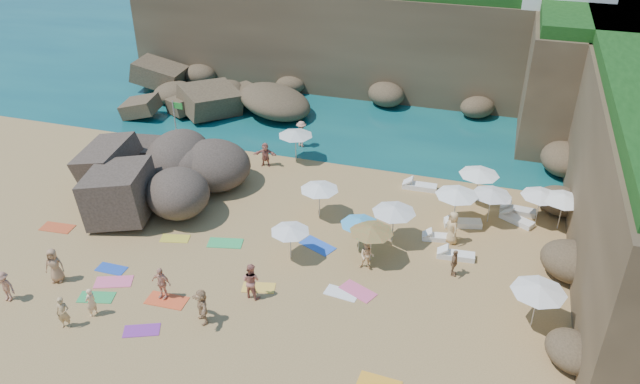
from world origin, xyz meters
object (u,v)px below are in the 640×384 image
(lounger_0, at_px, (420,186))
(parasol_1, at_px, (479,172))
(parasol_0, at_px, (295,133))
(person_stand_2, at_px, (301,134))
(person_stand_6, at_px, (91,302))
(flag_pole, at_px, (177,120))
(person_stand_3, at_px, (454,263))
(person_stand_1, at_px, (251,281))
(person_stand_0, at_px, (63,313))
(person_stand_4, at_px, (452,228))
(parasol_2, at_px, (492,192))
(person_stand_5, at_px, (265,154))
(rock_outcrop, at_px, (152,196))

(lounger_0, bearing_deg, parasol_1, -11.23)
(parasol_0, xyz_separation_m, lounger_0, (8.36, -1.35, -1.80))
(person_stand_2, xyz_separation_m, person_stand_6, (-3.55, -18.90, -0.19))
(flag_pole, distance_m, person_stand_3, 20.73)
(person_stand_1, bearing_deg, parasol_1, -118.28)
(parasol_1, height_order, person_stand_0, parasol_1)
(parasol_0, relative_size, person_stand_4, 1.21)
(parasol_2, height_order, person_stand_3, parasol_2)
(lounger_0, bearing_deg, person_stand_6, -129.68)
(person_stand_3, bearing_deg, lounger_0, 25.38)
(person_stand_1, xyz_separation_m, person_stand_3, (8.79, 4.37, -0.19))
(parasol_1, height_order, person_stand_3, parasol_1)
(person_stand_0, relative_size, person_stand_2, 0.86)
(flag_pole, relative_size, parasol_0, 1.64)
(parasol_0, height_order, person_stand_0, parasol_0)
(lounger_0, xyz_separation_m, person_stand_2, (-8.66, 3.40, 0.76))
(person_stand_1, bearing_deg, person_stand_0, 41.73)
(person_stand_1, bearing_deg, parasol_2, -125.81)
(person_stand_5, bearing_deg, person_stand_0, -110.68)
(person_stand_4, bearing_deg, rock_outcrop, -121.07)
(person_stand_5, bearing_deg, parasol_1, -13.61)
(person_stand_1, xyz_separation_m, person_stand_4, (8.36, 7.11, 0.02))
(person_stand_1, relative_size, person_stand_4, 0.98)
(person_stand_2, height_order, person_stand_3, person_stand_2)
(person_stand_0, bearing_deg, person_stand_1, 11.93)
(person_stand_0, relative_size, person_stand_6, 1.09)
(parasol_1, relative_size, parasol_2, 1.06)
(parasol_0, bearing_deg, person_stand_5, -141.79)
(rock_outcrop, xyz_separation_m, person_stand_5, (5.04, 5.63, 0.80))
(parasol_0, xyz_separation_m, person_stand_4, (10.84, -6.47, -1.03))
(lounger_0, bearing_deg, person_stand_4, -65.62)
(parasol_1, relative_size, person_stand_3, 1.59)
(person_stand_2, bearing_deg, person_stand_6, 94.45)
(parasol_1, relative_size, person_stand_5, 1.44)
(flag_pole, distance_m, parasol_2, 20.51)
(parasol_1, bearing_deg, lounger_0, 170.23)
(parasol_0, relative_size, person_stand_1, 1.23)
(person_stand_4, bearing_deg, person_stand_0, -85.88)
(rock_outcrop, bearing_deg, parasol_1, 15.15)
(parasol_2, height_order, person_stand_1, parasol_2)
(flag_pole, distance_m, person_stand_4, 19.41)
(parasol_0, height_order, person_stand_2, parasol_0)
(parasol_1, bearing_deg, person_stand_6, -136.20)
(person_stand_0, xyz_separation_m, person_stand_3, (15.78, 8.67, -0.08))
(parasol_2, xyz_separation_m, person_stand_3, (-1.28, -5.37, -1.16))
(rock_outcrop, relative_size, parasol_0, 3.67)
(person_stand_6, bearing_deg, person_stand_2, -177.66)
(person_stand_5, bearing_deg, lounger_0, -11.24)
(rock_outcrop, distance_m, person_stand_1, 11.36)
(flag_pole, bearing_deg, person_stand_6, -75.84)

